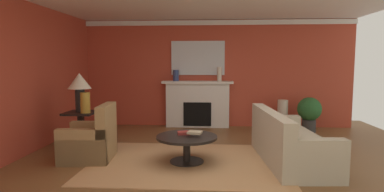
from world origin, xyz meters
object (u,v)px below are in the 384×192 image
at_px(side_table, 81,127).
at_px(potted_plant, 309,112).
at_px(armchair_near_window, 91,142).
at_px(vase_tall_corner, 282,115).
at_px(vase_mantel_right, 219,74).
at_px(fireplace, 198,105).
at_px(vase_mantel_left, 176,76).
at_px(sofa, 288,144).
at_px(coffee_table, 187,143).
at_px(mantel_mirror, 198,58).
at_px(vase_on_side_table, 85,103).
at_px(table_lamp, 80,85).

bearing_deg(side_table, potted_plant, 19.66).
bearing_deg(armchair_near_window, side_table, 122.74).
relative_size(vase_tall_corner, vase_mantel_right, 2.11).
relative_size(fireplace, vase_mantel_left, 6.44).
bearing_deg(sofa, vase_mantel_left, 128.69).
distance_m(fireplace, coffee_table, 2.95).
relative_size(mantel_mirror, vase_mantel_right, 3.83).
xyz_separation_m(sofa, coffee_table, (-1.68, -0.15, 0.04)).
distance_m(vase_mantel_left, potted_plant, 3.36).
bearing_deg(vase_mantel_right, sofa, -68.17).
distance_m(sofa, vase_tall_corner, 2.54).
distance_m(vase_tall_corner, vase_mantel_right, 1.84).
relative_size(armchair_near_window, side_table, 1.36).
bearing_deg(side_table, vase_on_side_table, -38.66).
relative_size(side_table, vase_on_side_table, 1.80).
xyz_separation_m(vase_on_side_table, vase_mantel_right, (2.55, 2.21, 0.47)).
xyz_separation_m(armchair_near_window, coffee_table, (1.64, -0.04, 0.03)).
height_order(armchair_near_window, vase_tall_corner, armchair_near_window).
bearing_deg(potted_plant, coffee_table, -136.91).
bearing_deg(mantel_mirror, sofa, -60.51).
bearing_deg(sofa, armchair_near_window, -178.17).
xyz_separation_m(fireplace, table_lamp, (-2.15, -2.14, 0.66)).
distance_m(armchair_near_window, table_lamp, 1.29).
relative_size(side_table, potted_plant, 0.84).
distance_m(coffee_table, vase_mantel_left, 3.11).
bearing_deg(vase_mantel_left, vase_on_side_table, -123.30).
distance_m(fireplace, vase_mantel_left, 0.94).
xyz_separation_m(side_table, table_lamp, (0.00, 0.00, 0.82)).
bearing_deg(potted_plant, sofa, -113.37).
distance_m(sofa, potted_plant, 2.60).
bearing_deg(vase_on_side_table, table_lamp, 141.34).
relative_size(armchair_near_window, coffee_table, 0.95).
bearing_deg(potted_plant, vase_mantel_left, 173.54).
relative_size(mantel_mirror, vase_mantel_left, 4.88).
bearing_deg(sofa, potted_plant, 66.63).
bearing_deg(vase_tall_corner, armchair_near_window, -145.18).
height_order(table_lamp, vase_mantel_left, vase_mantel_left).
xyz_separation_m(fireplace, coffee_table, (-0.03, -2.95, -0.22)).
bearing_deg(vase_mantel_right, vase_tall_corner, -9.28).
bearing_deg(potted_plant, armchair_near_window, -150.19).
bearing_deg(table_lamp, mantel_mirror, 46.42).
height_order(armchair_near_window, vase_mantel_right, vase_mantel_right).
distance_m(sofa, vase_mantel_right, 3.15).
bearing_deg(side_table, coffee_table, -20.70).
xyz_separation_m(vase_mantel_left, potted_plant, (3.23, -0.37, -0.83)).
xyz_separation_m(vase_tall_corner, potted_plant, (0.60, -0.12, 0.12)).
xyz_separation_m(vase_on_side_table, vase_tall_corner, (4.08, 1.96, -0.52)).
bearing_deg(potted_plant, vase_on_side_table, -158.48).
bearing_deg(armchair_near_window, mantel_mirror, 61.18).
relative_size(table_lamp, potted_plant, 0.90).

